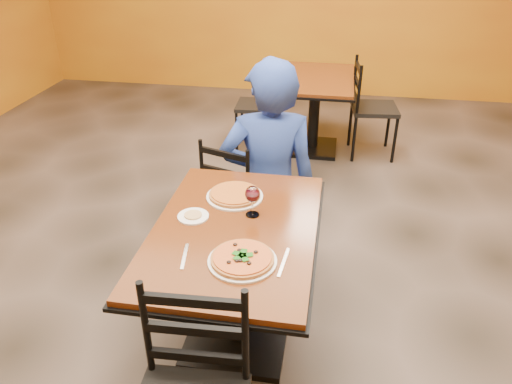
% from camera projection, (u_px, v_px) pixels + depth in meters
% --- Properties ---
extents(floor, '(7.00, 8.00, 0.01)m').
position_uv_depth(floor, '(253.00, 282.00, 3.22)').
color(floor, black).
rests_on(floor, ground).
extents(table_main, '(0.83, 1.23, 0.75)m').
position_uv_depth(table_main, '(235.00, 260.00, 2.52)').
color(table_main, '#612A0F').
rests_on(table_main, floor).
extents(table_second, '(0.74, 1.09, 0.75)m').
position_uv_depth(table_second, '(315.00, 97.00, 4.76)').
color(table_second, '#612A0F').
rests_on(table_second, floor).
extents(chair_main_far, '(0.48, 0.48, 0.84)m').
position_uv_depth(chair_main_far, '(238.00, 192.00, 3.41)').
color(chair_main_far, black).
rests_on(chair_main_far, floor).
extents(chair_second_left, '(0.40, 0.40, 0.86)m').
position_uv_depth(chair_second_left, '(256.00, 106.00, 4.91)').
color(chair_second_left, black).
rests_on(chair_second_left, floor).
extents(chair_second_right, '(0.46, 0.46, 0.93)m').
position_uv_depth(chair_second_right, '(374.00, 109.00, 4.72)').
color(chair_second_right, black).
rests_on(chair_second_right, floor).
extents(diner, '(0.74, 0.56, 1.36)m').
position_uv_depth(diner, '(269.00, 159.00, 3.27)').
color(diner, navy).
rests_on(diner, floor).
extents(plate_main, '(0.31, 0.31, 0.01)m').
position_uv_depth(plate_main, '(242.00, 261.00, 2.19)').
color(plate_main, white).
rests_on(plate_main, table_main).
extents(pizza_main, '(0.28, 0.28, 0.02)m').
position_uv_depth(pizza_main, '(242.00, 258.00, 2.18)').
color(pizza_main, '#93290A').
rests_on(pizza_main, plate_main).
extents(plate_far, '(0.31, 0.31, 0.01)m').
position_uv_depth(plate_far, '(235.00, 196.00, 2.69)').
color(plate_far, white).
rests_on(plate_far, table_main).
extents(pizza_far, '(0.28, 0.28, 0.02)m').
position_uv_depth(pizza_far, '(235.00, 194.00, 2.68)').
color(pizza_far, '#BE8A24').
rests_on(pizza_far, plate_far).
extents(side_plate, '(0.16, 0.16, 0.01)m').
position_uv_depth(side_plate, '(193.00, 216.00, 2.51)').
color(side_plate, white).
rests_on(side_plate, table_main).
extents(dip, '(0.09, 0.09, 0.01)m').
position_uv_depth(dip, '(193.00, 215.00, 2.51)').
color(dip, tan).
rests_on(dip, side_plate).
extents(wine_glass, '(0.08, 0.08, 0.18)m').
position_uv_depth(wine_glass, '(252.00, 200.00, 2.49)').
color(wine_glass, white).
rests_on(wine_glass, table_main).
extents(fork, '(0.05, 0.19, 0.00)m').
position_uv_depth(fork, '(185.00, 256.00, 2.22)').
color(fork, silver).
rests_on(fork, table_main).
extents(knife, '(0.03, 0.21, 0.00)m').
position_uv_depth(knife, '(284.00, 262.00, 2.18)').
color(knife, silver).
rests_on(knife, table_main).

